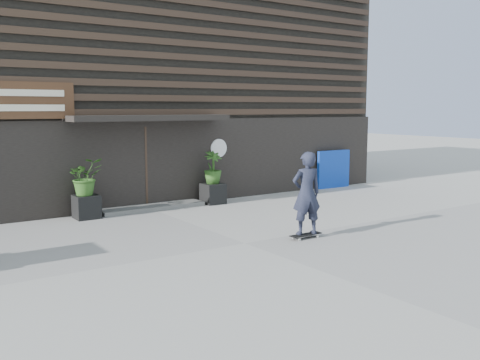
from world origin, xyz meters
TOP-DOWN VIEW (x-y plane):
  - ground at (0.00, 0.00)m, footprint 80.00×80.00m
  - entrance_step at (0.00, 4.60)m, footprint 3.00×0.80m
  - planter_pot_left at (-1.90, 4.40)m, footprint 0.60×0.60m
  - bamboo_left at (-1.90, 4.40)m, footprint 0.86×0.75m
  - planter_pot_right at (1.90, 4.40)m, footprint 0.60×0.60m
  - bamboo_right at (1.90, 4.40)m, footprint 0.54×0.54m
  - blue_tarp at (7.09, 4.70)m, footprint 1.42×0.16m
  - building at (-0.00, 9.96)m, footprint 18.00×11.00m
  - skateboarder at (1.34, -0.39)m, footprint 0.78×0.59m

SIDE VIEW (x-z plane):
  - ground at x=0.00m, z-range 0.00..0.00m
  - entrance_step at x=0.00m, z-range 0.00..0.12m
  - planter_pot_left at x=-1.90m, z-range 0.00..0.60m
  - planter_pot_right at x=1.90m, z-range 0.00..0.60m
  - blue_tarp at x=7.09m, z-range 0.00..1.33m
  - skateboarder at x=1.34m, z-range 0.04..1.94m
  - bamboo_left at x=-1.90m, z-range 0.60..1.56m
  - bamboo_right at x=1.90m, z-range 0.60..1.56m
  - building at x=0.00m, z-range -0.01..7.99m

